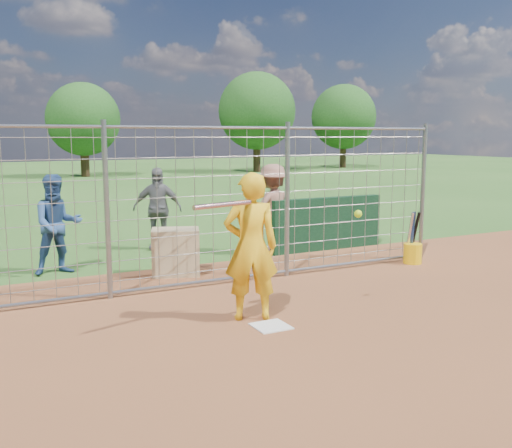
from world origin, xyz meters
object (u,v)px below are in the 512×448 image
bystander_c (273,209)px  bucket_with_bats (412,251)px  bystander_a (57,225)px  equipment_bin (176,252)px  batter (251,247)px  bystander_b (157,209)px

bystander_c → bucket_with_bats: 2.85m
bystander_a → equipment_bin: bystander_a is taller
batter → equipment_bin: batter is taller
batter → bystander_c: size_ratio=1.06×
batter → equipment_bin: (-0.08, 2.74, -0.56)m
bystander_a → equipment_bin: size_ratio=2.16×
bystander_b → equipment_bin: bearing=-75.6°
equipment_bin → bucket_with_bats: (4.24, -1.18, -0.15)m
bystander_b → bystander_c: bystander_c is taller
batter → bucket_with_bats: size_ratio=1.97×
bystander_b → bucket_with_bats: bearing=-17.9°
equipment_bin → batter: bearing=-68.8°
bystander_c → equipment_bin: 2.59m
batter → equipment_bin: bearing=-68.3°
bystander_b → bystander_a: bearing=-124.9°
bucket_with_bats → batter: bearing=-159.5°
bystander_a → equipment_bin: (1.78, -1.00, -0.46)m
batter → bystander_c: bearing=-102.4°
batter → bystander_c: 4.29m
bystander_b → batter: bearing=-69.4°
bystander_c → bucket_with_bats: bearing=125.2°
bystander_c → equipment_bin: size_ratio=2.26×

